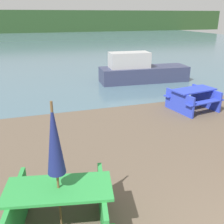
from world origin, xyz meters
The scene contains 6 objects.
water centered at (0.00, 32.47, 0.00)m, with size 60.00×50.00×0.00m.
far_treeline centered at (0.00, 52.47, 2.00)m, with size 80.00×1.60×4.00m.
picnic_table_green centered at (-2.40, 2.18, 0.47)m, with size 1.82×1.67×0.80m.
picnic_table_blue centered at (2.77, 6.37, 0.45)m, with size 1.72×1.61×0.76m.
umbrella_navy centered at (-2.40, 2.18, 1.57)m, with size 0.26×0.26×2.13m.
boat centered at (2.69, 10.76, 0.54)m, with size 4.47×1.55×1.48m.
Camera 1 is at (-2.63, -1.11, 3.17)m, focal length 42.00 mm.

